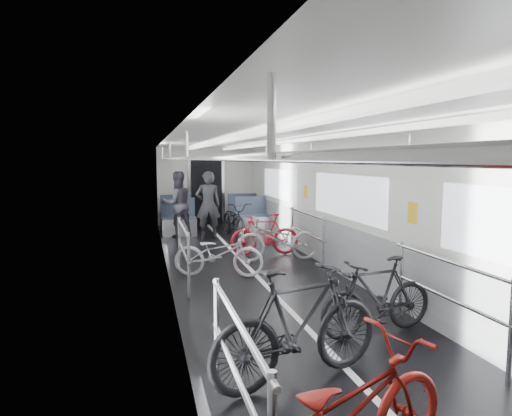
# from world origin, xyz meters

# --- Properties ---
(car_shell) EXTENTS (3.02, 14.01, 2.41)m
(car_shell) POSITION_xyz_m (0.00, 1.78, 1.13)
(car_shell) COLOR black
(car_shell) RESTS_ON ground
(bike_left_near) EXTENTS (1.85, 1.10, 0.92)m
(bike_left_near) POSITION_xyz_m (-0.70, -4.69, 0.46)
(bike_left_near) COLOR maroon
(bike_left_near) RESTS_ON floor
(bike_left_mid) EXTENTS (1.88, 0.97, 1.09)m
(bike_left_mid) POSITION_xyz_m (-0.54, -3.38, 0.54)
(bike_left_mid) COLOR black
(bike_left_mid) RESTS_ON floor
(bike_left_far) EXTENTS (1.66, 1.02, 0.82)m
(bike_left_far) POSITION_xyz_m (-0.65, 0.56, 0.41)
(bike_left_far) COLOR silver
(bike_left_far) RESTS_ON floor
(bike_right_near) EXTENTS (1.57, 0.65, 0.91)m
(bike_right_near) POSITION_xyz_m (0.73, -2.50, 0.46)
(bike_right_near) COLOR black
(bike_right_near) RESTS_ON floor
(bike_right_mid) EXTENTS (1.74, 0.63, 0.91)m
(bike_right_mid) POSITION_xyz_m (0.71, 1.48, 0.45)
(bike_right_mid) COLOR #A6A7AB
(bike_right_mid) RESTS_ON floor
(bike_right_far) EXTENTS (1.50, 0.49, 0.89)m
(bike_right_far) POSITION_xyz_m (0.59, 2.08, 0.45)
(bike_right_far) COLOR red
(bike_right_far) RESTS_ON floor
(bike_aisle) EXTENTS (0.82, 1.85, 0.94)m
(bike_aisle) POSITION_xyz_m (0.37, 4.35, 0.47)
(bike_aisle) COLOR black
(bike_aisle) RESTS_ON floor
(person_standing) EXTENTS (0.66, 0.46, 1.73)m
(person_standing) POSITION_xyz_m (-0.29, 4.45, 0.87)
(person_standing) COLOR black
(person_standing) RESTS_ON floor
(person_seated) EXTENTS (0.98, 0.85, 1.72)m
(person_seated) POSITION_xyz_m (-1.04, 4.88, 0.86)
(person_seated) COLOR #2D2C33
(person_seated) RESTS_ON floor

